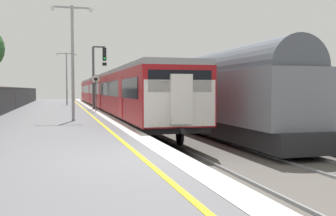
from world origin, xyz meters
TOP-DOWN VIEW (x-y plane):
  - ground at (2.64, 0.00)m, footprint 17.40×110.00m
  - commuter_train_at_platform at (2.10, 26.08)m, footprint 2.83×42.72m
  - freight_train_adjacent_track at (6.10, 22.65)m, footprint 2.60×39.50m
  - signal_gantry at (0.63, 21.84)m, footprint 1.10×0.24m
  - speed_limit_sign at (0.25, 18.68)m, footprint 0.59×0.08m
  - platform_lamp_mid at (-1.50, 10.95)m, footprint 2.00×0.20m
  - platform_lamp_far at (-1.50, 31.04)m, footprint 2.00×0.20m

SIDE VIEW (x-z plane):
  - ground at x=2.64m, z-range -1.21..0.00m
  - commuter_train_at_platform at x=2.10m, z-range -0.64..3.17m
  - freight_train_adjacent_track at x=6.10m, z-range -0.80..3.64m
  - speed_limit_sign at x=0.25m, z-range 0.35..2.88m
  - signal_gantry at x=0.63m, z-range 0.61..5.44m
  - platform_lamp_far at x=-1.50m, z-range 0.50..5.60m
  - platform_lamp_mid at x=-1.50m, z-range 0.51..6.05m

